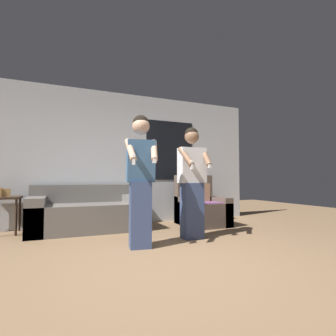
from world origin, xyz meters
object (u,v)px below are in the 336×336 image
couch (87,214)px  side_table (6,202)px  person_right (192,181)px  person_left (141,178)px  armchair (201,209)px

couch → side_table: couch is taller
couch → person_right: person_right is taller
couch → person_left: person_left is taller
couch → armchair: size_ratio=1.91×
armchair → person_right: person_right is taller
side_table → armchair: bearing=-7.5°
person_left → person_right: person_left is taller
armchair → person_right: 1.36m
couch → person_right: (1.43, -1.26, 0.58)m
armchair → person_left: person_left is taller
couch → person_left: 1.71m
armchair → person_left: size_ratio=0.56×
couch → person_left: (0.53, -1.50, 0.63)m
person_right → couch: bearing=138.6°
side_table → person_left: bearing=-43.0°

